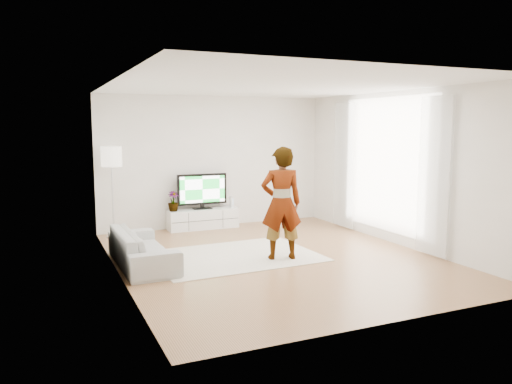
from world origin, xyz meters
name	(u,v)px	position (x,y,z in m)	size (l,w,h in m)	color
floor	(275,258)	(0.00, 0.00, 0.00)	(6.00, 6.00, 0.00)	#AF794F
ceiling	(276,86)	(0.00, 0.00, 2.80)	(6.00, 6.00, 0.00)	white
wall_left	(117,180)	(-2.50, 0.00, 1.40)	(0.02, 6.00, 2.80)	white
wall_right	(398,168)	(2.50, 0.00, 1.40)	(0.02, 6.00, 2.80)	white
wall_back	(214,162)	(0.00, 3.00, 1.40)	(5.00, 0.02, 2.80)	white
wall_front	(398,198)	(0.00, -3.00, 1.40)	(5.00, 0.02, 2.80)	white
window	(387,165)	(2.48, 0.30, 1.45)	(0.01, 2.60, 2.50)	white
curtain_near	(434,176)	(2.40, -1.00, 1.35)	(0.04, 0.70, 2.60)	white
curtain_far	(344,165)	(2.40, 1.60, 1.35)	(0.04, 0.70, 2.60)	white
media_console	(203,219)	(-0.35, 2.76, 0.21)	(1.49, 0.43, 0.42)	white
television	(202,190)	(-0.35, 2.79, 0.83)	(1.07, 0.21, 0.75)	black
game_console	(232,202)	(0.30, 2.76, 0.53)	(0.06, 0.17, 0.22)	white
potted_plant	(173,201)	(-0.98, 2.77, 0.63)	(0.23, 0.23, 0.41)	#3F7238
rug	(235,256)	(-0.57, 0.35, 0.01)	(2.69, 1.94, 0.01)	beige
player	(281,203)	(0.06, -0.11, 0.93)	(0.67, 0.44, 1.83)	#334772
sofa	(142,248)	(-2.08, 0.44, 0.28)	(1.93, 0.75, 0.56)	#A7A7A3
floor_lamp	(111,161)	(-2.20, 2.70, 1.50)	(0.39, 0.39, 1.78)	silver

